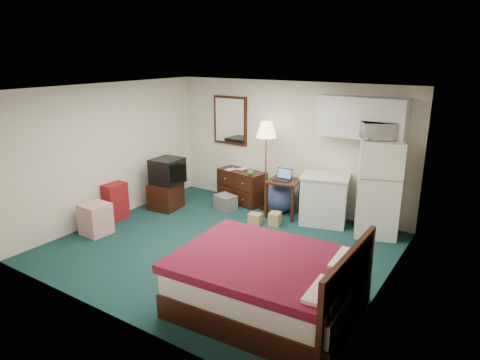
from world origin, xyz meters
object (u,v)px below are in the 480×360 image
Objects in this scene: dresser at (242,186)px; bed at (268,285)px; desk at (284,198)px; kitchen_counter at (324,200)px; fridge at (378,188)px; tv_stand at (166,196)px; suitcase at (115,202)px; floor_lamp at (266,167)px.

dresser is 0.48× the size of bed.
desk reaches higher than dresser.
fridge is (0.93, 0.03, 0.38)m from kitchen_counter.
suitcase is at bearing -119.33° from tv_stand.
bed is 3.66× the size of tv_stand.
desk reaches higher than tv_stand.
desk is (0.46, -0.10, -0.52)m from floor_lamp.
desk is 3.16m from bed.
kitchen_counter is 3.11m from tv_stand.
fridge is 4.72m from suitcase.
floor_lamp is 1.31m from kitchen_counter.
kitchen_counter is at bearing 162.51° from fridge.
bed reaches higher than tv_stand.
floor_lamp is at bearing 161.38° from fridge.
dresser is 1.45× the size of suitcase.
suitcase reaches higher than dresser.
floor_lamp is at bearing 158.59° from desk.
desk is at bearing -11.78° from floor_lamp.
floor_lamp reaches higher than suitcase.
kitchen_counter is 3.01m from bed.
fridge is 2.37× the size of suitcase.
tv_stand is at bearing 69.03° from suitcase.
suitcase is (-0.38, -0.95, 0.08)m from tv_stand.
bed is (-0.41, -2.99, -0.49)m from fridge.
dresser is at bearing 56.27° from suitcase.
bed is at bearing -43.11° from dresser.
kitchen_counter is at bearing 31.56° from suitcase.
bed is 3.96m from suitcase.
dresser is 3.91m from bed.
bed is at bearing -36.87° from tv_stand.
bed is at bearing -75.35° from desk.
bed is (1.75, -2.97, -0.55)m from floor_lamp.
fridge is at bearing 7.68° from tv_stand.
tv_stand is (-3.45, 1.95, -0.07)m from bed.
fridge reaches higher than kitchen_counter.
desk is at bearing 15.87° from tv_stand.
dresser is 1.15× the size of kitchen_counter.
suitcase is at bearing -153.18° from desk.
dresser is 1.41× the size of desk.
suitcase is (-4.25, -1.99, -0.48)m from fridge.
suitcase is (-1.45, -2.09, 0.00)m from dresser.
kitchen_counter reaches higher than tv_stand.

